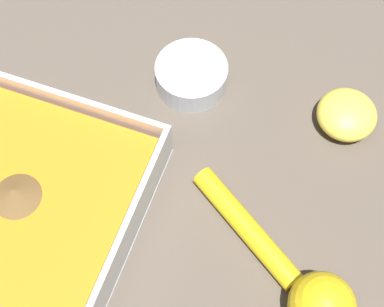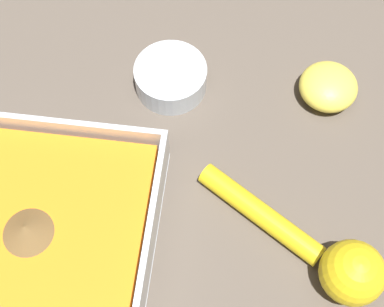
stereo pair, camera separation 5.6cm
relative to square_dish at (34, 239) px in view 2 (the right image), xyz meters
The scene contains 5 objects.
ground_plane 0.05m from the square_dish, 100.15° to the right, with size 4.00×4.00×0.00m, color brown.
square_dish is the anchor object (origin of this frame).
spice_bowl 0.23m from the square_dish, 26.94° to the right, with size 0.08×0.08×0.03m.
lemon_squeezer 0.29m from the square_dish, 86.99° to the right, with size 0.14×0.19×0.06m.
lemon_half 0.36m from the square_dish, 52.84° to the right, with size 0.07×0.07×0.04m.
Camera 2 is at (-0.13, -0.13, 0.53)m, focal length 50.00 mm.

